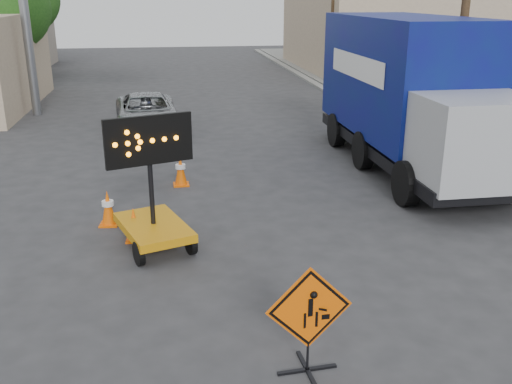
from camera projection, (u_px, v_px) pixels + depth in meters
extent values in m
plane|color=#2D2D30|center=(259.00, 347.00, 8.20)|extent=(100.00, 100.00, 0.00)
cube|color=gray|center=(373.00, 117.00, 23.25)|extent=(0.40, 60.00, 0.12)
cube|color=gray|center=(426.00, 115.00, 23.59)|extent=(4.00, 60.00, 0.15)
cube|color=tan|center=(380.00, 35.00, 37.37)|extent=(10.00, 14.00, 4.60)
cylinder|color=slate|center=(27.00, 31.00, 22.90)|extent=(0.36, 0.36, 6.80)
cylinder|color=slate|center=(17.00, 0.00, 29.70)|extent=(0.44, 0.44, 9.00)
cylinder|color=#4C3520|center=(466.00, 5.00, 17.25)|extent=(0.26, 0.26, 9.00)
cylinder|color=#4C3520|center=(334.00, 0.00, 30.30)|extent=(0.26, 0.26, 9.00)
cylinder|color=#4C3520|center=(17.00, 65.00, 26.99)|extent=(0.28, 0.28, 3.25)
sphere|color=#1B4413|center=(9.00, 9.00, 26.15)|extent=(3.71, 3.71, 3.71)
cylinder|color=#4C3520|center=(30.00, 47.00, 34.25)|extent=(0.28, 0.28, 3.58)
cube|color=black|center=(307.00, 370.00, 7.69)|extent=(0.83, 0.11, 0.04)
cube|color=black|center=(307.00, 370.00, 7.69)|extent=(0.11, 0.83, 0.04)
cylinder|color=black|center=(308.00, 350.00, 7.59)|extent=(0.03, 0.03, 0.65)
cube|color=#F45C05|center=(309.00, 308.00, 7.37)|extent=(1.17, 0.10, 1.17)
cube|color=black|center=(309.00, 308.00, 7.37)|extent=(1.09, 0.08, 1.09)
cube|color=#C67F0B|center=(154.00, 227.00, 11.34)|extent=(1.68, 2.15, 0.17)
cylinder|color=black|center=(150.00, 175.00, 10.98)|extent=(0.09, 0.09, 2.07)
cube|color=black|center=(148.00, 140.00, 10.75)|extent=(1.63, 0.64, 0.94)
imported|color=#A5A8AC|center=(147.00, 113.00, 21.04)|extent=(2.59, 4.97, 1.34)
cube|color=black|center=(408.00, 147.00, 16.38)|extent=(2.64, 8.79, 0.33)
cube|color=#071B56|center=(401.00, 75.00, 16.57)|extent=(2.75, 6.82, 3.30)
cube|color=#9EA0A5|center=(476.00, 141.00, 12.75)|extent=(2.53, 1.98, 1.98)
cube|color=#F45C05|center=(135.00, 239.00, 11.77)|extent=(0.38, 0.38, 0.03)
cone|color=#F45C05|center=(134.00, 223.00, 11.65)|extent=(0.28, 0.28, 0.68)
cylinder|color=silver|center=(134.00, 220.00, 11.63)|extent=(0.23, 0.23, 0.10)
cube|color=#F45C05|center=(110.00, 224.00, 12.57)|extent=(0.45, 0.45, 0.03)
cone|color=#F45C05|center=(108.00, 207.00, 12.44)|extent=(0.31, 0.31, 0.76)
cylinder|color=silver|center=(108.00, 203.00, 12.41)|extent=(0.26, 0.26, 0.11)
cube|color=#F45C05|center=(181.00, 184.00, 15.18)|extent=(0.42, 0.42, 0.03)
cone|color=#F45C05|center=(181.00, 170.00, 15.04)|extent=(0.32, 0.32, 0.78)
cylinder|color=silver|center=(180.00, 166.00, 15.01)|extent=(0.26, 0.26, 0.11)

